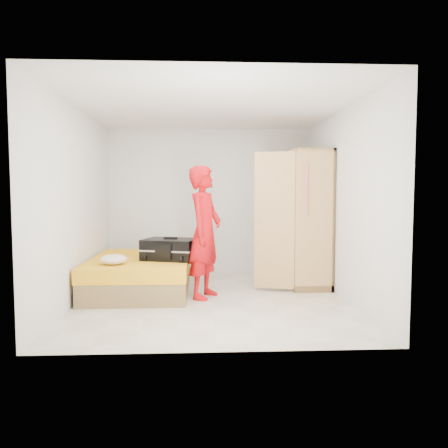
{
  "coord_description": "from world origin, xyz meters",
  "views": [
    {
      "loc": [
        -0.13,
        -5.9,
        1.46
      ],
      "look_at": [
        0.19,
        0.48,
        1.0
      ],
      "focal_mm": 35.0,
      "sensor_mm": 36.0,
      "label": 1
    }
  ],
  "objects_px": {
    "round_cushion": "(113,259)",
    "bed": "(141,274)",
    "suitcase": "(170,249)",
    "wardrobe": "(303,222)",
    "person": "(205,232)"
  },
  "relations": [
    {
      "from": "round_cushion",
      "to": "bed",
      "type": "bearing_deg",
      "value": 66.21
    },
    {
      "from": "suitcase",
      "to": "bed",
      "type": "bearing_deg",
      "value": 173.3
    },
    {
      "from": "wardrobe",
      "to": "suitcase",
      "type": "height_order",
      "value": "wardrobe"
    },
    {
      "from": "wardrobe",
      "to": "person",
      "type": "xyz_separation_m",
      "value": [
        -1.55,
        -0.75,
        -0.08
      ]
    },
    {
      "from": "wardrobe",
      "to": "round_cushion",
      "type": "height_order",
      "value": "wardrobe"
    },
    {
      "from": "wardrobe",
      "to": "suitcase",
      "type": "distance_m",
      "value": 2.13
    },
    {
      "from": "wardrobe",
      "to": "suitcase",
      "type": "bearing_deg",
      "value": -166.13
    },
    {
      "from": "bed",
      "to": "wardrobe",
      "type": "height_order",
      "value": "wardrobe"
    },
    {
      "from": "suitcase",
      "to": "person",
      "type": "bearing_deg",
      "value": -9.25
    },
    {
      "from": "suitcase",
      "to": "round_cushion",
      "type": "xyz_separation_m",
      "value": [
        -0.73,
        -0.41,
        -0.08
      ]
    },
    {
      "from": "person",
      "to": "bed",
      "type": "bearing_deg",
      "value": 86.81
    },
    {
      "from": "bed",
      "to": "suitcase",
      "type": "bearing_deg",
      "value": -23.99
    },
    {
      "from": "bed",
      "to": "wardrobe",
      "type": "bearing_deg",
      "value": 6.85
    },
    {
      "from": "person",
      "to": "round_cushion",
      "type": "distance_m",
      "value": 1.28
    },
    {
      "from": "wardrobe",
      "to": "bed",
      "type": "bearing_deg",
      "value": -173.15
    }
  ]
}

